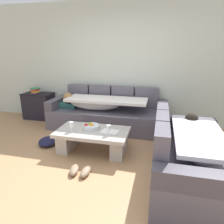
{
  "coord_description": "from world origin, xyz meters",
  "views": [
    {
      "loc": [
        0.94,
        -2.5,
        1.67
      ],
      "look_at": [
        0.08,
        1.05,
        0.55
      ],
      "focal_mm": 32.63,
      "sensor_mm": 36.0,
      "label": 1
    }
  ],
  "objects": [
    {
      "name": "fruit_bowl",
      "position": [
        -0.17,
        0.55,
        0.42
      ],
      "size": [
        0.28,
        0.28,
        0.1
      ],
      "color": "silver",
      "rests_on": "coffee_table"
    },
    {
      "name": "ground_plane",
      "position": [
        0.0,
        0.0,
        0.0
      ],
      "size": [
        14.0,
        14.0,
        0.0
      ],
      "primitive_type": "plane",
      "color": "#A87D54"
    },
    {
      "name": "open_magazine",
      "position": [
        0.17,
        0.5,
        0.39
      ],
      "size": [
        0.31,
        0.25,
        0.01
      ],
      "primitive_type": "cube",
      "rotation": [
        0.0,
        0.0,
        -0.15
      ],
      "color": "white",
      "rests_on": "coffee_table"
    },
    {
      "name": "couch_near_window",
      "position": [
        1.35,
        0.05,
        0.33
      ],
      "size": [
        0.92,
        1.8,
        0.88
      ],
      "rotation": [
        0.0,
        0.0,
        1.57
      ],
      "color": "#575360",
      "rests_on": "ground_plane"
    },
    {
      "name": "coffee_table",
      "position": [
        -0.12,
        0.49,
        0.24
      ],
      "size": [
        1.2,
        0.68,
        0.38
      ],
      "color": "#B1ABA2",
      "rests_on": "ground_plane"
    },
    {
      "name": "pair_of_shoes",
      "position": [
        -0.09,
        -0.19,
        0.04
      ],
      "size": [
        0.32,
        0.29,
        0.09
      ],
      "color": "#8C7259",
      "rests_on": "ground_plane"
    },
    {
      "name": "back_wall",
      "position": [
        0.0,
        2.15,
        1.35
      ],
      "size": [
        9.0,
        0.1,
        2.7
      ],
      "primitive_type": "cube",
      "color": "beige",
      "rests_on": "ground_plane"
    },
    {
      "name": "crumpled_garment",
      "position": [
        -1.01,
        0.53,
        0.06
      ],
      "size": [
        0.44,
        0.49,
        0.12
      ],
      "primitive_type": "ellipsoid",
      "rotation": [
        0.0,
        0.0,
        1.93
      ],
      "color": "#191933",
      "rests_on": "ground_plane"
    },
    {
      "name": "wine_glass_near_left",
      "position": [
        -0.44,
        0.37,
        0.5
      ],
      "size": [
        0.07,
        0.07,
        0.17
      ],
      "color": "silver",
      "rests_on": "coffee_table"
    },
    {
      "name": "book_stack_on_cabinet",
      "position": [
        -2.06,
        1.85,
        0.71
      ],
      "size": [
        0.18,
        0.22,
        0.14
      ],
      "color": "#72337F",
      "rests_on": "side_cabinet"
    },
    {
      "name": "side_cabinet",
      "position": [
        -2.01,
        1.85,
        0.32
      ],
      "size": [
        0.72,
        0.44,
        0.64
      ],
      "color": "black",
      "rests_on": "ground_plane"
    },
    {
      "name": "couch_along_wall",
      "position": [
        -0.2,
        1.63,
        0.33
      ],
      "size": [
        2.5,
        0.92,
        0.88
      ],
      "color": "#575360",
      "rests_on": "ground_plane"
    },
    {
      "name": "wine_glass_near_right",
      "position": [
        0.19,
        0.37,
        0.5
      ],
      "size": [
        0.07,
        0.07,
        0.17
      ],
      "color": "silver",
      "rests_on": "coffee_table"
    }
  ]
}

